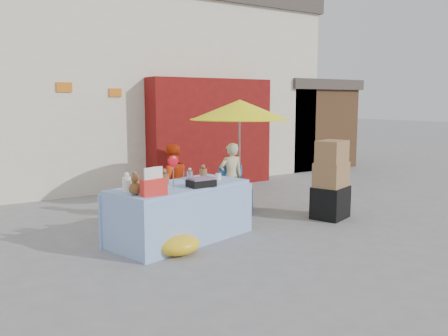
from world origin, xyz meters
TOP-DOWN VIEW (x-y plane):
  - ground at (0.00, 0.00)m, footprint 80.00×80.00m
  - backdrop at (0.52, 7.52)m, footprint 14.00×8.00m
  - market_table at (-0.65, 0.45)m, footprint 2.35×1.54m
  - chair_left at (-0.21, 1.46)m, footprint 0.54×0.53m
  - chair_right at (1.04, 1.46)m, footprint 0.54×0.53m
  - vendor_orange at (-0.21, 1.59)m, footprint 0.71×0.59m
  - vendor_beige at (1.04, 1.59)m, footprint 0.51×0.37m
  - umbrella at (1.34, 1.74)m, footprint 1.90×1.90m
  - box_stack at (2.20, 0.16)m, footprint 0.76×0.69m
  - tarp_bundle at (-1.01, -0.17)m, footprint 0.66×0.55m

SIDE VIEW (x-z plane):
  - ground at x=0.00m, z-range 0.00..0.00m
  - tarp_bundle at x=-1.01m, z-range 0.00..0.27m
  - chair_left at x=-0.21m, z-range -0.17..0.68m
  - chair_right at x=1.04m, z-range -0.17..0.68m
  - market_table at x=-0.65m, z-range -0.23..1.08m
  - box_stack at x=2.20m, z-range -0.05..1.33m
  - vendor_beige at x=1.04m, z-range 0.00..1.29m
  - vendor_orange at x=-0.21m, z-range 0.00..1.33m
  - umbrella at x=1.34m, z-range 0.85..2.94m
  - backdrop at x=0.52m, z-range -0.80..7.00m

